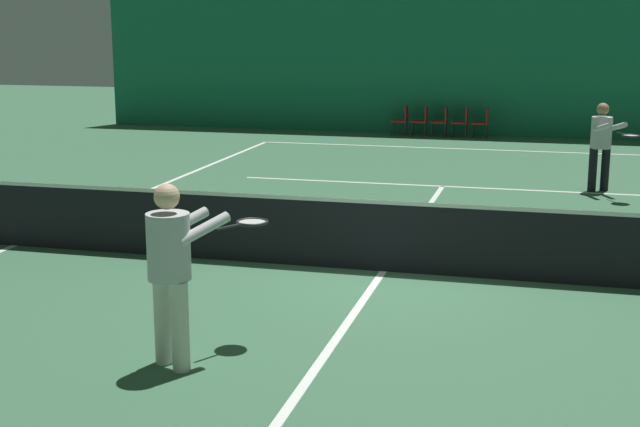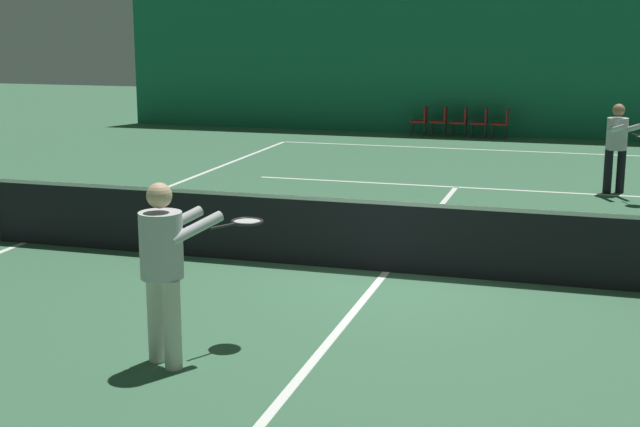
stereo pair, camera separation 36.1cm
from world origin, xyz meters
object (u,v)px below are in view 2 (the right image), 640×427
object	(u,v)px
courtside_chair_3	(482,121)
courtside_chair_4	(503,121)
tennis_net	(387,234)
player_near	(165,260)
courtside_chair_2	(462,120)
player_far	(618,142)
courtside_chair_0	(421,119)
courtside_chair_1	(441,119)

from	to	relation	value
courtside_chair_3	courtside_chair_4	world-z (taller)	same
tennis_net	player_near	size ratio (longest dim) A/B	6.77
tennis_net	courtside_chair_2	distance (m)	14.36
player_far	courtside_chair_4	world-z (taller)	player_far
player_near	courtside_chair_3	distance (m)	18.09
courtside_chair_4	tennis_net	bearing A→B (deg)	-0.63
player_near	player_far	bearing A→B (deg)	7.39
courtside_chair_0	courtside_chair_2	bearing A→B (deg)	90.00
player_near	courtside_chair_0	size ratio (longest dim) A/B	2.11
tennis_net	courtside_chair_3	bearing A→B (deg)	91.67
player_far	courtside_chair_3	xyz separation A→B (m)	(-3.41, 7.71, -0.51)
player_near	courtside_chair_3	xyz separation A→B (m)	(0.89, 18.06, -0.55)
courtside_chair_1	courtside_chair_2	distance (m)	0.58
courtside_chair_2	player_near	bearing A→B (deg)	-0.99
player_near	courtside_chair_3	bearing A→B (deg)	27.13
tennis_net	courtside_chair_2	size ratio (longest dim) A/B	14.29
courtside_chair_0	courtside_chair_4	size ratio (longest dim) A/B	1.00
courtside_chair_0	courtside_chair_1	size ratio (longest dim) A/B	1.00
courtside_chair_2	courtside_chair_1	bearing A→B (deg)	-90.00
player_far	courtside_chair_2	size ratio (longest dim) A/B	2.03
player_far	courtside_chair_3	bearing A→B (deg)	176.21
player_far	courtside_chair_3	distance (m)	8.45
player_far	courtside_chair_1	world-z (taller)	player_far
player_far	courtside_chair_0	xyz separation A→B (m)	(-5.14, 7.71, -0.51)
courtside_chair_0	courtside_chair_4	world-z (taller)	same
tennis_net	courtside_chair_4	bearing A→B (deg)	89.37
tennis_net	player_near	distance (m)	3.99
courtside_chair_0	courtside_chair_2	size ratio (longest dim) A/B	1.00
tennis_net	courtside_chair_3	world-z (taller)	tennis_net
player_near	tennis_net	bearing A→B (deg)	10.67
tennis_net	courtside_chair_2	xyz separation A→B (m)	(-0.99, 14.33, -0.03)
player_near	courtside_chair_2	distance (m)	18.08
tennis_net	courtside_chair_1	world-z (taller)	tennis_net
tennis_net	courtside_chair_0	size ratio (longest dim) A/B	14.29
player_near	courtside_chair_0	world-z (taller)	player_near
tennis_net	courtside_chair_0	distance (m)	14.49
courtside_chair_0	courtside_chair_1	bearing A→B (deg)	90.00
tennis_net	courtside_chair_1	bearing A→B (deg)	96.25
courtside_chair_4	player_near	bearing A→B (deg)	-4.64
player_far	courtside_chair_4	size ratio (longest dim) A/B	2.03
player_near	courtside_chair_3	world-z (taller)	player_near
courtside_chair_1	tennis_net	bearing A→B (deg)	6.25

